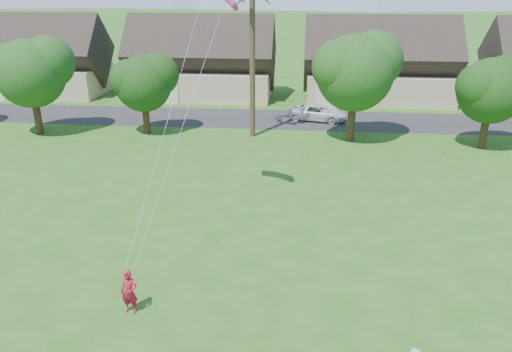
# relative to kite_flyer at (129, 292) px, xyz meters

# --- Properties ---
(street) EXTENTS (90.00, 7.00, 0.01)m
(street) POSITION_rel_kite_flyer_xyz_m (4.45, 29.42, -0.93)
(street) COLOR #2D2D30
(street) RESTS_ON ground
(kite_flyer) EXTENTS (0.71, 0.50, 1.86)m
(kite_flyer) POSITION_rel_kite_flyer_xyz_m (0.00, 0.00, 0.00)
(kite_flyer) COLOR #B51433
(kite_flyer) RESTS_ON ground
(parked_car) EXTENTS (5.64, 3.49, 1.46)m
(parked_car) POSITION_rel_kite_flyer_xyz_m (7.96, 29.42, -0.20)
(parked_car) COLOR white
(parked_car) RESTS_ON ground
(houses_row) EXTENTS (72.75, 8.19, 8.86)m
(houses_row) POSITION_rel_kite_flyer_xyz_m (4.94, 38.42, 2.51)
(houses_row) COLOR beige
(houses_row) RESTS_ON ground
(tree_row) EXTENTS (62.27, 6.67, 8.45)m
(tree_row) POSITION_rel_kite_flyer_xyz_m (3.31, 23.34, 3.96)
(tree_row) COLOR #47301C
(tree_row) RESTS_ON ground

